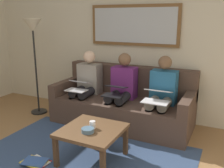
{
  "coord_description": "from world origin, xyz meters",
  "views": [
    {
      "loc": [
        -1.53,
        1.44,
        1.68
      ],
      "look_at": [
        0.0,
        -1.7,
        0.75
      ],
      "focal_mm": 40.46,
      "sensor_mm": 36.0,
      "label": 1
    }
  ],
  "objects_px": {
    "cup": "(93,125)",
    "laptop_silver": "(79,86)",
    "person_right": "(87,83)",
    "standing_lamp": "(33,36)",
    "person_left": "(162,93)",
    "laptop_white": "(157,96)",
    "bowl": "(88,130)",
    "magazine_stack": "(36,162)",
    "laptop_black": "(115,91)",
    "person_middle": "(122,88)",
    "couch": "(123,104)",
    "coffee_table": "(92,133)",
    "framed_mirror": "(134,25)"
  },
  "relations": [
    {
      "from": "laptop_silver",
      "to": "person_middle",
      "type": "bearing_deg",
      "value": -159.19
    },
    {
      "from": "laptop_black",
      "to": "laptop_silver",
      "type": "height_order",
      "value": "laptop_silver"
    },
    {
      "from": "person_left",
      "to": "laptop_white",
      "type": "distance_m",
      "value": 0.24
    },
    {
      "from": "couch",
      "to": "laptop_black",
      "type": "bearing_deg",
      "value": 90.0
    },
    {
      "from": "framed_mirror",
      "to": "laptop_white",
      "type": "height_order",
      "value": "framed_mirror"
    },
    {
      "from": "coffee_table",
      "to": "person_right",
      "type": "xyz_separation_m",
      "value": [
        0.77,
        -1.15,
        0.25
      ]
    },
    {
      "from": "coffee_table",
      "to": "cup",
      "type": "distance_m",
      "value": 0.1
    },
    {
      "from": "framed_mirror",
      "to": "person_middle",
      "type": "distance_m",
      "value": 1.05
    },
    {
      "from": "person_right",
      "to": "standing_lamp",
      "type": "xyz_separation_m",
      "value": [
        0.91,
        0.2,
        0.76
      ]
    },
    {
      "from": "bowl",
      "to": "person_middle",
      "type": "height_order",
      "value": "person_middle"
    },
    {
      "from": "cup",
      "to": "laptop_silver",
      "type": "relative_size",
      "value": 0.27
    },
    {
      "from": "bowl",
      "to": "person_left",
      "type": "distance_m",
      "value": 1.36
    },
    {
      "from": "person_middle",
      "to": "magazine_stack",
      "type": "distance_m",
      "value": 1.68
    },
    {
      "from": "person_middle",
      "to": "standing_lamp",
      "type": "distance_m",
      "value": 1.74
    },
    {
      "from": "laptop_white",
      "to": "laptop_black",
      "type": "bearing_deg",
      "value": 1.19
    },
    {
      "from": "person_right",
      "to": "standing_lamp",
      "type": "relative_size",
      "value": 0.69
    },
    {
      "from": "coffee_table",
      "to": "laptop_black",
      "type": "relative_size",
      "value": 2.1
    },
    {
      "from": "bowl",
      "to": "laptop_silver",
      "type": "height_order",
      "value": "laptop_silver"
    },
    {
      "from": "person_left",
      "to": "laptop_black",
      "type": "height_order",
      "value": "person_left"
    },
    {
      "from": "person_left",
      "to": "laptop_white",
      "type": "height_order",
      "value": "person_left"
    },
    {
      "from": "laptop_white",
      "to": "laptop_silver",
      "type": "height_order",
      "value": "laptop_white"
    },
    {
      "from": "person_left",
      "to": "person_right",
      "type": "xyz_separation_m",
      "value": [
        1.28,
        0.0,
        0.0
      ]
    },
    {
      "from": "cup",
      "to": "person_left",
      "type": "distance_m",
      "value": 1.25
    },
    {
      "from": "bowl",
      "to": "person_middle",
      "type": "relative_size",
      "value": 0.13
    },
    {
      "from": "laptop_silver",
      "to": "coffee_table",
      "type": "bearing_deg",
      "value": 130.29
    },
    {
      "from": "person_left",
      "to": "standing_lamp",
      "type": "bearing_deg",
      "value": 5.19
    },
    {
      "from": "laptop_silver",
      "to": "standing_lamp",
      "type": "relative_size",
      "value": 0.2
    },
    {
      "from": "person_right",
      "to": "standing_lamp",
      "type": "distance_m",
      "value": 1.2
    },
    {
      "from": "laptop_white",
      "to": "laptop_silver",
      "type": "xyz_separation_m",
      "value": [
        1.28,
        0.01,
        -0.01
      ]
    },
    {
      "from": "person_middle",
      "to": "cup",
      "type": "bearing_deg",
      "value": 96.49
    },
    {
      "from": "standing_lamp",
      "to": "magazine_stack",
      "type": "bearing_deg",
      "value": 130.29
    },
    {
      "from": "cup",
      "to": "person_left",
      "type": "relative_size",
      "value": 0.08
    },
    {
      "from": "couch",
      "to": "magazine_stack",
      "type": "distance_m",
      "value": 1.67
    },
    {
      "from": "standing_lamp",
      "to": "bowl",
      "type": "bearing_deg",
      "value": 147.95
    },
    {
      "from": "coffee_table",
      "to": "person_right",
      "type": "bearing_deg",
      "value": -56.24
    },
    {
      "from": "bowl",
      "to": "magazine_stack",
      "type": "xyz_separation_m",
      "value": [
        0.57,
        0.26,
        -0.41
      ]
    },
    {
      "from": "couch",
      "to": "person_right",
      "type": "relative_size",
      "value": 1.93
    },
    {
      "from": "framed_mirror",
      "to": "laptop_white",
      "type": "xyz_separation_m",
      "value": [
        -0.64,
        0.69,
        -0.92
      ]
    },
    {
      "from": "bowl",
      "to": "laptop_silver",
      "type": "xyz_separation_m",
      "value": [
        0.77,
        -1.01,
        0.18
      ]
    },
    {
      "from": "person_right",
      "to": "laptop_white",
      "type": "bearing_deg",
      "value": 169.49
    },
    {
      "from": "laptop_white",
      "to": "magazine_stack",
      "type": "xyz_separation_m",
      "value": [
        1.08,
        1.28,
        -0.61
      ]
    },
    {
      "from": "laptop_black",
      "to": "magazine_stack",
      "type": "relative_size",
      "value": 1.02
    },
    {
      "from": "laptop_white",
      "to": "laptop_black",
      "type": "relative_size",
      "value": 1.15
    },
    {
      "from": "bowl",
      "to": "laptop_white",
      "type": "distance_m",
      "value": 1.15
    },
    {
      "from": "person_left",
      "to": "person_middle",
      "type": "distance_m",
      "value": 0.64
    },
    {
      "from": "couch",
      "to": "coffee_table",
      "type": "bearing_deg",
      "value": 95.99
    },
    {
      "from": "bowl",
      "to": "magazine_stack",
      "type": "height_order",
      "value": "bowl"
    },
    {
      "from": "person_left",
      "to": "magazine_stack",
      "type": "distance_m",
      "value": 1.95
    },
    {
      "from": "framed_mirror",
      "to": "laptop_black",
      "type": "bearing_deg",
      "value": 90.0
    },
    {
      "from": "couch",
      "to": "laptop_silver",
      "type": "relative_size",
      "value": 6.59
    }
  ]
}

